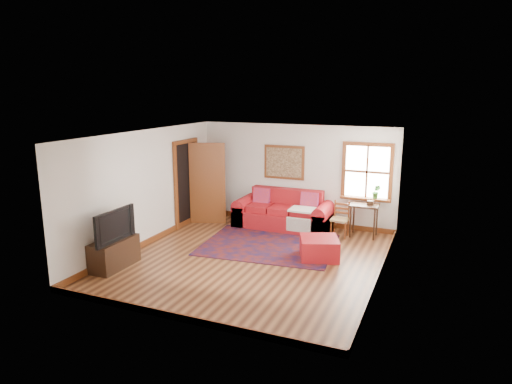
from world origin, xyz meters
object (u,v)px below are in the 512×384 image
at_px(side_table, 364,210).
at_px(media_cabinet, 114,253).
at_px(red_ottoman, 319,248).
at_px(red_leather_sofa, 283,215).
at_px(ladder_back_chair, 340,218).

relative_size(side_table, media_cabinet, 0.76).
distance_m(red_ottoman, media_cabinet, 4.00).
xyz_separation_m(red_leather_sofa, ladder_back_chair, (1.44, -0.15, 0.14)).
relative_size(red_ottoman, ladder_back_chair, 0.90).
height_order(side_table, media_cabinet, side_table).
height_order(ladder_back_chair, media_cabinet, ladder_back_chair).
height_order(red_leather_sofa, media_cabinet, red_leather_sofa).
xyz_separation_m(red_leather_sofa, media_cabinet, (-2.11, -3.71, -0.03)).
xyz_separation_m(red_ottoman, ladder_back_chair, (0.07, 1.58, 0.23)).
bearing_deg(ladder_back_chair, red_ottoman, -92.67).
bearing_deg(side_table, red_leather_sofa, -178.98).
distance_m(red_ottoman, ladder_back_chair, 1.60).
relative_size(red_leather_sofa, side_table, 3.09).
bearing_deg(red_ottoman, side_table, 51.00).
bearing_deg(side_table, ladder_back_chair, -159.52).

